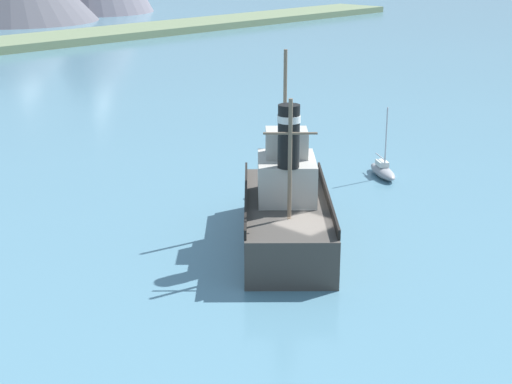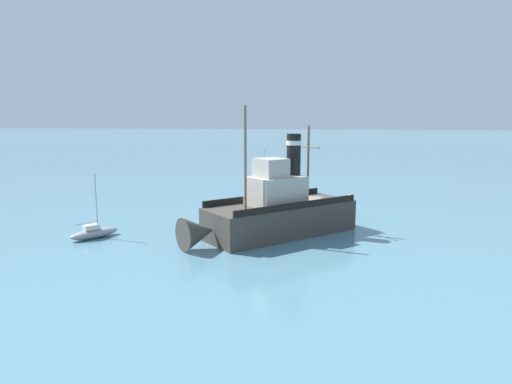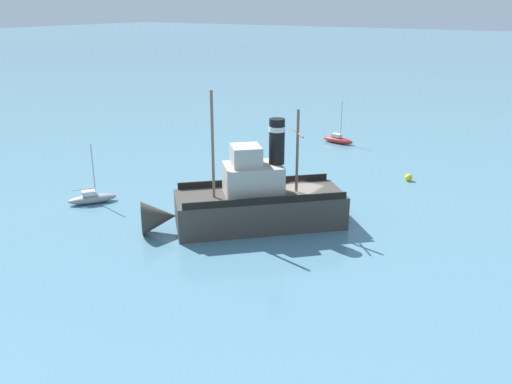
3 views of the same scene
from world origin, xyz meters
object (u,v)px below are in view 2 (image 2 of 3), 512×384
at_px(old_tugboat, 275,212).
at_px(sailboat_grey, 94,233).
at_px(sailboat_red, 262,182).
at_px(mooring_buoy, 350,197).

xyz_separation_m(old_tugboat, sailboat_grey, (13.42, 2.98, -1.40)).
distance_m(old_tugboat, sailboat_grey, 13.81).
bearing_deg(sailboat_red, mooring_buoy, 140.07).
height_order(sailboat_grey, mooring_buoy, sailboat_grey).
height_order(old_tugboat, mooring_buoy, old_tugboat).
xyz_separation_m(sailboat_grey, mooring_buoy, (-19.83, -19.35, -0.09)).
height_order(old_tugboat, sailboat_red, old_tugboat).
relative_size(old_tugboat, mooring_buoy, 19.15).
relative_size(sailboat_red, mooring_buoy, 7.38).
bearing_deg(old_tugboat, sailboat_red, -79.44).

